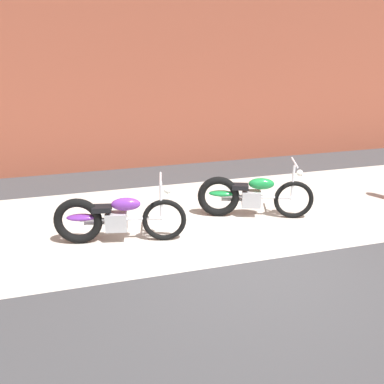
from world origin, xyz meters
name	(u,v)px	position (x,y,z in m)	size (l,w,h in m)	color
ground_plane	(254,262)	(0.00, 0.00, 0.00)	(80.00, 80.00, 0.00)	#38383A
sidewalk_slab	(214,214)	(0.00, 1.75, 0.00)	(36.00, 3.50, 0.01)	#B2ADA3
brick_building_wall	(169,39)	(0.00, 5.20, 2.97)	(36.00, 0.50, 5.94)	brown
motorcycle_purple	(111,218)	(-1.86, 1.16, 0.40)	(1.99, 0.71, 1.03)	black
motorcycle_green	(247,195)	(0.50, 1.50, 0.40)	(1.92, 0.89, 1.03)	black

